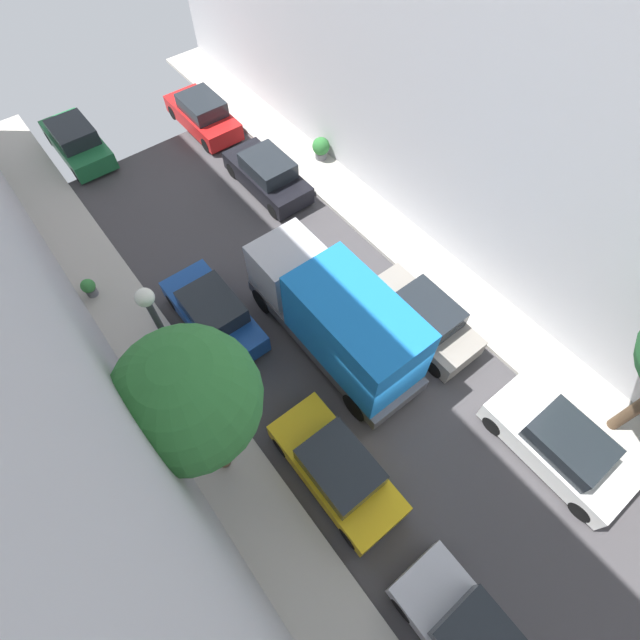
# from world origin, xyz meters

# --- Properties ---
(ground) EXTENTS (32.00, 32.00, 0.00)m
(ground) POSITION_xyz_m (0.00, 0.00, 0.00)
(ground) COLOR #423F42
(sidewalk_left) EXTENTS (2.00, 44.00, 0.15)m
(sidewalk_left) POSITION_xyz_m (-5.00, 0.00, 0.07)
(sidewalk_left) COLOR #B7B2A8
(sidewalk_left) RESTS_ON ground
(sidewalk_right) EXTENTS (2.00, 44.00, 0.15)m
(sidewalk_right) POSITION_xyz_m (5.00, 0.00, 0.07)
(sidewalk_right) COLOR #B7B2A8
(sidewalk_right) RESTS_ON ground
(parked_car_left_3) EXTENTS (1.78, 4.20, 1.57)m
(parked_car_left_3) POSITION_xyz_m (-2.70, -0.81, 0.72)
(parked_car_left_3) COLOR gold
(parked_car_left_3) RESTS_ON ground
(parked_car_left_4) EXTENTS (1.78, 4.20, 1.57)m
(parked_car_left_4) POSITION_xyz_m (-2.70, 5.76, 0.72)
(parked_car_left_4) COLOR #194799
(parked_car_left_4) RESTS_ON ground
(parked_car_left_5) EXTENTS (1.78, 4.20, 1.57)m
(parked_car_left_5) POSITION_xyz_m (-2.70, 17.36, 0.72)
(parked_car_left_5) COLOR #1E6638
(parked_car_left_5) RESTS_ON ground
(parked_car_right_1) EXTENTS (1.78, 4.20, 1.57)m
(parked_car_right_1) POSITION_xyz_m (2.70, -4.21, 0.72)
(parked_car_right_1) COLOR white
(parked_car_right_1) RESTS_ON ground
(parked_car_right_2) EXTENTS (1.78, 4.20, 1.57)m
(parked_car_right_2) POSITION_xyz_m (2.70, 1.30, 0.72)
(parked_car_right_2) COLOR gray
(parked_car_right_2) RESTS_ON ground
(parked_car_right_3) EXTENTS (1.78, 4.20, 1.57)m
(parked_car_right_3) POSITION_xyz_m (2.70, 10.37, 0.72)
(parked_car_right_3) COLOR black
(parked_car_right_3) RESTS_ON ground
(parked_car_right_4) EXTENTS (1.78, 4.20, 1.57)m
(parked_car_right_4) POSITION_xyz_m (2.70, 15.63, 0.72)
(parked_car_right_4) COLOR red
(parked_car_right_4) RESTS_ON ground
(delivery_truck) EXTENTS (2.26, 6.60, 3.38)m
(delivery_truck) POSITION_xyz_m (0.00, 2.55, 1.79)
(delivery_truck) COLOR #4C4C51
(delivery_truck) RESTS_ON ground
(street_tree_0) EXTENTS (3.18, 3.18, 6.21)m
(street_tree_0) POSITION_xyz_m (-5.02, 1.46, 4.74)
(street_tree_0) COLOR brown
(street_tree_0) RESTS_ON sidewalk_left
(potted_plant_0) EXTENTS (0.50, 0.50, 0.73)m
(potted_plant_0) POSITION_xyz_m (-5.56, 9.58, 0.55)
(potted_plant_0) COLOR slate
(potted_plant_0) RESTS_ON sidewalk_left
(potted_plant_2) EXTENTS (0.76, 0.76, 0.99)m
(potted_plant_2) POSITION_xyz_m (5.56, 10.40, 0.69)
(potted_plant_2) COLOR slate
(potted_plant_2) RESTS_ON sidewalk_right
(lamp_post) EXTENTS (0.44, 0.44, 5.57)m
(lamp_post) POSITION_xyz_m (-4.60, 3.78, 3.81)
(lamp_post) COLOR #333338
(lamp_post) RESTS_ON sidewalk_left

